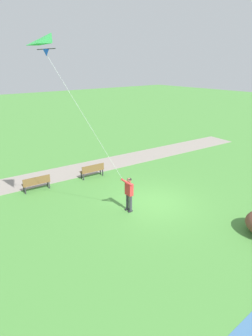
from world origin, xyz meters
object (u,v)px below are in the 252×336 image
(person_kite_flyer, at_px, (129,191))
(park_bench_far_walkway, at_px, (36,182))
(park_bench_near_walkway, at_px, (92,170))
(flying_kite, at_px, (52,47))

(person_kite_flyer, xyz_separation_m, park_bench_far_walkway, (4.98, 2.63, -0.54))
(park_bench_near_walkway, bearing_deg, flying_kite, 138.67)
(person_kite_flyer, xyz_separation_m, flying_kite, (0.01, 3.25, 6.19))
(park_bench_near_walkway, relative_size, park_bench_far_walkway, 1.00)
(person_kite_flyer, height_order, flying_kite, flying_kite)
(flying_kite, bearing_deg, park_bench_far_walkway, -7.09)
(park_bench_far_walkway, bearing_deg, flying_kite, 172.91)
(person_kite_flyer, xyz_separation_m, park_bench_near_walkway, (4.68, -0.86, -0.54))
(flying_kite, distance_m, park_bench_far_walkway, 8.39)
(park_bench_far_walkway, bearing_deg, park_bench_near_walkway, -95.00)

